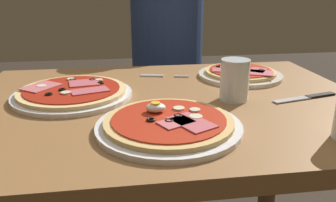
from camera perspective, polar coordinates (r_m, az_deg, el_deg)
name	(u,v)px	position (r m, az deg, el deg)	size (l,w,h in m)	color
dining_table	(170,145)	(0.95, 0.26, -7.32)	(1.05, 0.77, 0.75)	olive
pizza_foreground	(169,124)	(0.72, 0.14, -3.79)	(0.31, 0.31, 0.05)	white
pizza_across_left	(73,93)	(0.96, -15.48, 1.32)	(0.31, 0.31, 0.03)	white
pizza_across_right	(240,74)	(1.14, 11.85, 4.46)	(0.27, 0.27, 0.03)	silver
water_glass_near	(234,83)	(0.91, 10.91, 2.97)	(0.07, 0.07, 0.11)	silver
fork	(161,76)	(1.12, -1.18, 4.18)	(0.16, 0.05, 0.00)	silver
knife	(309,97)	(0.99, 22.26, 0.63)	(0.19, 0.06, 0.01)	silver
diner_person	(167,88)	(1.64, -0.17, 2.18)	(0.32, 0.32, 1.18)	black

